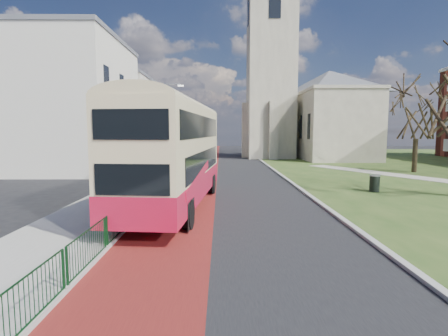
{
  "coord_description": "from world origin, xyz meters",
  "views": [
    {
      "loc": [
        0.81,
        -13.25,
        3.88
      ],
      "look_at": [
        0.98,
        4.66,
        2.0
      ],
      "focal_mm": 28.0,
      "sensor_mm": 36.0,
      "label": 1
    }
  ],
  "objects_px": {
    "bus": "(175,149)",
    "winter_tree_far": "(417,112)",
    "streetlamp": "(163,123)",
    "litter_bin": "(375,183)"
  },
  "relations": [
    {
      "from": "bus",
      "to": "winter_tree_far",
      "type": "bearing_deg",
      "value": 41.61
    },
    {
      "from": "bus",
      "to": "winter_tree_far",
      "type": "height_order",
      "value": "winter_tree_far"
    },
    {
      "from": "streetlamp",
      "to": "winter_tree_far",
      "type": "distance_m",
      "value": 23.56
    },
    {
      "from": "streetlamp",
      "to": "bus",
      "type": "relative_size",
      "value": 0.62
    },
    {
      "from": "streetlamp",
      "to": "litter_bin",
      "type": "distance_m",
      "value": 18.08
    },
    {
      "from": "streetlamp",
      "to": "winter_tree_far",
      "type": "xyz_separation_m",
      "value": [
        23.49,
        1.44,
        1.08
      ]
    },
    {
      "from": "winter_tree_far",
      "to": "litter_bin",
      "type": "distance_m",
      "value": 14.58
    },
    {
      "from": "streetlamp",
      "to": "litter_bin",
      "type": "xyz_separation_m",
      "value": [
        15.0,
        -9.25,
        -4.02
      ]
    },
    {
      "from": "winter_tree_far",
      "to": "litter_bin",
      "type": "height_order",
      "value": "winter_tree_far"
    },
    {
      "from": "streetlamp",
      "to": "winter_tree_far",
      "type": "height_order",
      "value": "winter_tree_far"
    }
  ]
}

